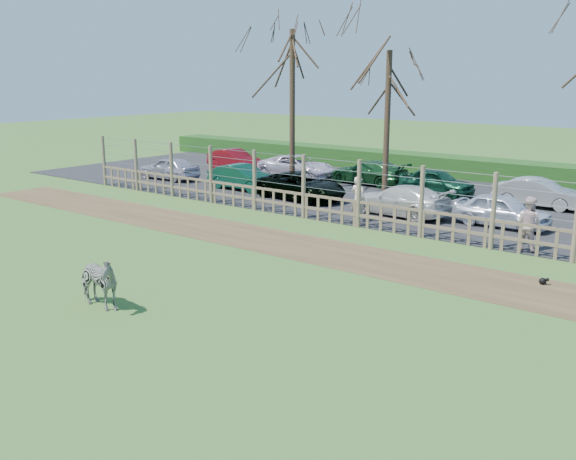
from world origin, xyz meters
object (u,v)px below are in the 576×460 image
Objects in this scene: car_2 at (301,186)px; car_7 at (234,160)px; car_3 at (400,200)px; car_0 at (169,168)px; car_9 at (369,172)px; tree_mid at (388,89)px; crow at (543,281)px; car_11 at (539,193)px; visitor_a at (358,199)px; car_4 at (502,210)px; car_8 at (297,166)px; zebra at (96,282)px; car_1 at (242,177)px; car_10 at (437,182)px; visitor_b at (528,223)px; tree_left at (292,71)px.

car_2 and car_7 have the same top height.
car_0 is at bearing -86.50° from car_3.
car_9 is at bearing 3.21° from car_2.
tree_mid is 13.34m from crow.
car_9 is 8.67m from car_11.
visitor_a is at bearing -111.40° from car_7.
car_3 is 3.93m from car_4.
car_8 is at bearing -34.40° from visitor_a.
zebra is 0.38× the size of car_9.
car_1 is 9.19m from car_10.
car_9 is at bearing -79.09° from car_7.
visitor_b is at bearing -96.54° from car_2.
crow is at bearing -149.88° from car_4.
zebra is 13.23m from visitor_b.
car_1 is 4.63m from car_8.
tree_mid is 1.65× the size of car_9.
zebra is (5.98, -15.54, -4.95)m from tree_left.
car_7 is at bearing -105.34° from car_3.
car_9 is 4.08m from car_10.
car_2 is at bearing 92.42° from car_4.
car_4 is (8.98, 0.24, 0.00)m from car_2.
car_9 is at bearing -26.65° from visitor_b.
visitor_a is 6.62× the size of crow.
visitor_a is 0.47× the size of car_1.
car_0 and car_9 have the same top height.
car_0 is at bearing 103.20° from car_11.
visitor_a is 0.42× the size of car_9.
car_4 is 0.85× the size of car_9.
car_9 reaches higher than crow.
tree_mid is 8.11m from car_1.
car_1 and car_9 have the same top height.
car_7 is at bearing 46.81° from car_1.
car_9 is 1.14× the size of car_11.
visitor_b is 6.62× the size of crow.
car_8 and car_10 have the same top height.
car_1 is 6.62m from car_7.
visitor_b is at bearing -17.83° from tree_left.
zebra is at bearing -138.39° from car_7.
car_4 is (-1.79, 2.69, -0.26)m from visitor_b.
car_4 is at bearing -20.56° from tree_mid.
tree_mid is at bearing 139.20° from crow.
visitor_b is 3.55m from crow.
car_2 and car_10 have the same top height.
tree_left is 1.90× the size of car_9.
car_3 is at bearing -15.20° from tree_left.
car_3 and car_7 have the same top height.
car_4 is (4.63, 2.47, -0.26)m from visitor_a.
car_9 is at bearing 131.84° from tree_mid.
zebra reaches higher than car_4.
car_1 is 0.84× the size of car_8.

